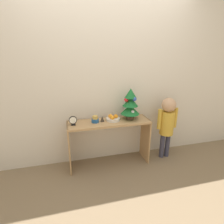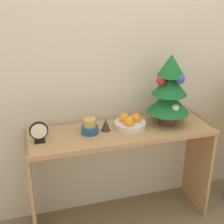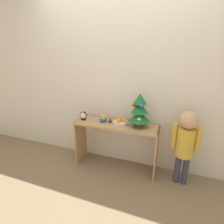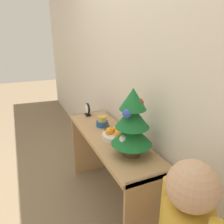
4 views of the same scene
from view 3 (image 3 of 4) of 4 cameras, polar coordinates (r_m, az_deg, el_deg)
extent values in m
plane|color=#7A664C|center=(2.64, -0.17, -19.31)|extent=(12.00, 12.00, 0.00)
cube|color=beige|center=(2.50, 3.09, 9.99)|extent=(7.00, 0.05, 2.50)
cube|color=tan|center=(2.45, 1.29, -4.19)|extent=(1.18, 0.36, 0.03)
cube|color=tan|center=(2.81, -10.11, -8.78)|extent=(0.02, 0.33, 0.69)
cube|color=tan|center=(2.49, 14.24, -12.89)|extent=(0.02, 0.33, 0.69)
cylinder|color=#4C3828|center=(2.37, 8.76, -4.14)|extent=(0.12, 0.12, 0.05)
cylinder|color=brown|center=(2.35, 8.81, -3.12)|extent=(0.02, 0.02, 0.04)
cone|color=#19662D|center=(2.32, 8.91, -1.30)|extent=(0.27, 0.27, 0.14)
cone|color=#19662D|center=(2.29, 9.05, 1.49)|extent=(0.22, 0.22, 0.14)
cone|color=#19662D|center=(2.26, 9.20, 4.37)|extent=(0.17, 0.17, 0.14)
sphere|color=silver|center=(2.27, 8.84, -2.31)|extent=(0.05, 0.05, 0.05)
sphere|color=red|center=(2.31, 9.41, 3.86)|extent=(0.06, 0.06, 0.06)
sphere|color=red|center=(2.28, 7.33, 2.30)|extent=(0.06, 0.06, 0.06)
sphere|color=silver|center=(2.23, 9.49, 2.62)|extent=(0.04, 0.04, 0.04)
sphere|color=#2D4CA8|center=(2.21, 9.72, 2.06)|extent=(0.06, 0.06, 0.06)
sphere|color=gold|center=(2.28, 9.20, 4.46)|extent=(0.04, 0.04, 0.04)
cylinder|color=silver|center=(2.43, 2.82, -3.50)|extent=(0.20, 0.20, 0.04)
sphere|color=orange|center=(2.41, 3.86, -2.75)|extent=(0.07, 0.07, 0.07)
sphere|color=orange|center=(2.45, 2.36, -2.37)|extent=(0.07, 0.07, 0.07)
sphere|color=orange|center=(2.39, 2.08, -2.94)|extent=(0.07, 0.07, 0.07)
cylinder|color=#235189|center=(2.51, -2.87, -2.67)|extent=(0.10, 0.10, 0.05)
cylinder|color=gold|center=(2.49, -2.89, -1.66)|extent=(0.07, 0.07, 0.05)
cube|color=black|center=(2.61, -9.27, -2.34)|extent=(0.06, 0.04, 0.02)
cylinder|color=black|center=(2.59, -9.34, -1.02)|extent=(0.11, 0.02, 0.11)
cylinder|color=white|center=(2.58, -9.45, -1.09)|extent=(0.09, 0.00, 0.09)
cone|color=#382D23|center=(2.47, -0.61, -2.58)|extent=(0.06, 0.06, 0.08)
cylinder|color=#38384C|center=(2.53, 20.58, -16.81)|extent=(0.07, 0.07, 0.41)
cylinder|color=#38384C|center=(2.54, 22.80, -17.01)|extent=(0.07, 0.07, 0.41)
cylinder|color=gold|center=(2.34, 22.80, -9.10)|extent=(0.21, 0.21, 0.37)
sphere|color=tan|center=(2.23, 23.71, -2.45)|extent=(0.21, 0.21, 0.21)
cylinder|color=gold|center=(2.30, 19.68, -7.13)|extent=(0.06, 0.06, 0.31)
cylinder|color=gold|center=(2.32, 26.35, -7.80)|extent=(0.06, 0.06, 0.31)
camera|label=1|loc=(1.27, -75.39, 3.60)|focal=28.00mm
camera|label=2|loc=(1.36, -50.10, 9.00)|focal=50.00mm
camera|label=4|loc=(1.68, 45.41, 7.40)|focal=35.00mm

